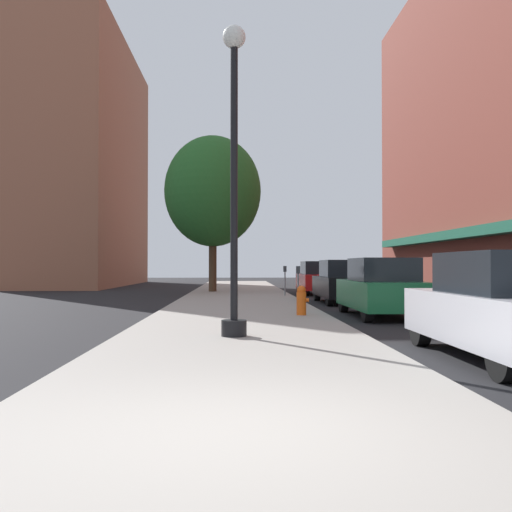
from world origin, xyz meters
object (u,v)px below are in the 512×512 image
(tree_near, at_px, (213,191))
(car_black, at_px, (343,282))
(parking_meter_near, at_px, (298,280))
(parking_meter_far, at_px, (285,277))
(car_green, at_px, (382,288))
(car_silver, at_px, (506,308))
(car_red, at_px, (318,278))
(fire_hydrant, at_px, (301,300))
(lamppost, at_px, (234,173))

(tree_near, distance_m, car_black, 10.19)
(parking_meter_near, bearing_deg, parking_meter_far, 90.00)
(parking_meter_near, distance_m, tree_near, 10.90)
(car_black, bearing_deg, parking_meter_far, 119.56)
(parking_meter_far, xyz_separation_m, car_green, (1.95, -9.22, -0.14))
(parking_meter_near, relative_size, parking_meter_far, 1.00)
(parking_meter_far, distance_m, car_silver, 16.68)
(tree_near, xyz_separation_m, car_red, (5.33, -0.79, -4.45))
(fire_hydrant, height_order, tree_near, tree_near)
(parking_meter_near, xyz_separation_m, tree_near, (-3.38, 9.43, 4.31))
(car_red, bearing_deg, parking_meter_far, -119.92)
(parking_meter_near, relative_size, car_red, 0.30)
(tree_near, height_order, car_silver, tree_near)
(parking_meter_far, distance_m, car_green, 9.42)
(car_black, bearing_deg, lamppost, -110.89)
(tree_near, bearing_deg, parking_meter_far, -50.14)
(tree_near, bearing_deg, lamppost, -86.33)
(parking_meter_near, xyz_separation_m, car_silver, (1.95, -11.19, -0.14))
(parking_meter_far, relative_size, car_black, 0.30)
(car_silver, relative_size, car_green, 1.00)
(fire_hydrant, distance_m, parking_meter_far, 9.90)
(fire_hydrant, height_order, car_green, car_green)
(parking_meter_far, height_order, car_red, car_red)
(fire_hydrant, relative_size, parking_meter_near, 0.60)
(parking_meter_far, height_order, car_black, car_black)
(parking_meter_far, bearing_deg, fire_hydrant, -92.33)
(tree_near, distance_m, car_red, 6.99)
(lamppost, height_order, car_silver, lamppost)
(parking_meter_far, height_order, car_green, car_green)
(tree_near, height_order, car_black, tree_near)
(fire_hydrant, height_order, parking_meter_near, parking_meter_near)
(car_green, height_order, car_red, same)
(fire_hydrant, relative_size, car_black, 0.18)
(car_green, bearing_deg, parking_meter_far, 100.95)
(fire_hydrant, relative_size, car_green, 0.18)
(lamppost, bearing_deg, car_silver, -28.00)
(car_silver, bearing_deg, car_black, 90.94)
(fire_hydrant, distance_m, car_silver, 7.09)
(lamppost, bearing_deg, fire_hydrant, 68.18)
(lamppost, bearing_deg, car_green, 51.15)
(fire_hydrant, height_order, car_red, car_red)
(car_black, bearing_deg, car_green, -90.14)
(parking_meter_near, distance_m, car_black, 2.77)
(tree_near, relative_size, car_green, 1.86)
(fire_hydrant, relative_size, tree_near, 0.10)
(car_green, distance_m, car_red, 12.47)
(parking_meter_near, bearing_deg, lamppost, -103.74)
(lamppost, distance_m, parking_meter_far, 14.70)
(lamppost, height_order, parking_meter_near, lamppost)
(car_silver, bearing_deg, car_green, 90.94)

